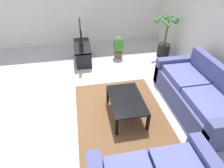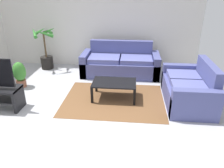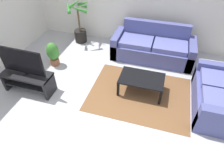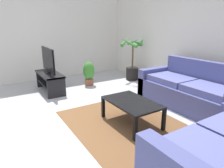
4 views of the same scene
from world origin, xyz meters
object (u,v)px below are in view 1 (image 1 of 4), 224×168
at_px(coffee_table, 126,101).
at_px(potted_plant_small, 118,46).
at_px(couch_main, 198,95).
at_px(tv_stand, 82,50).
at_px(tv, 81,34).
at_px(potted_palm, 165,41).

bearing_deg(coffee_table, potted_plant_small, 171.13).
bearing_deg(couch_main, coffee_table, -91.62).
bearing_deg(tv_stand, tv, 88.82).
relative_size(tv, potted_palm, 0.81).
distance_m(couch_main, potted_palm, 2.27).
bearing_deg(tv_stand, couch_main, 41.04).
xyz_separation_m(tv, coffee_table, (2.40, 0.67, -0.44)).
bearing_deg(potted_palm, potted_plant_small, -96.95).
bearing_deg(couch_main, potted_palm, 173.37).
xyz_separation_m(tv_stand, potted_palm, (0.19, 2.39, 0.18)).
xyz_separation_m(couch_main, tv_stand, (-2.44, -2.13, 0.00)).
bearing_deg(potted_palm, coffee_table, -37.82).
relative_size(tv, coffee_table, 1.06).
distance_m(couch_main, potted_plant_small, 2.65).
relative_size(tv, potted_plant_small, 1.57).
relative_size(tv_stand, coffee_table, 1.15).
height_order(tv_stand, potted_palm, potted_palm).
bearing_deg(potted_palm, couch_main, -6.63).
xyz_separation_m(couch_main, tv, (-2.44, -2.12, 0.48)).
relative_size(couch_main, tv, 2.11).
xyz_separation_m(coffee_table, potted_palm, (-2.21, 1.71, 0.14)).
height_order(tv_stand, tv, tv).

